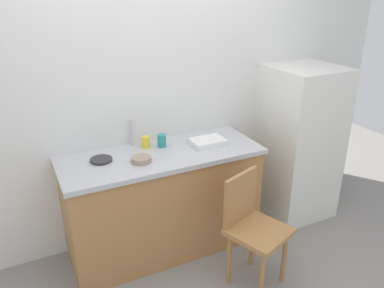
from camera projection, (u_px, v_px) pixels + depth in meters
The scene contains 11 objects.
back_wall at pixel (152, 95), 3.25m from camera, with size 4.80×0.10×2.58m, color silver.
cabinet_base at pixel (163, 204), 3.27m from camera, with size 1.59×0.60×0.87m, color #A87542.
countertop at pixel (162, 155), 3.09m from camera, with size 1.63×0.64×0.04m, color #B7B7BC.
faucet at pixel (132, 132), 3.18m from camera, with size 0.02×0.02×0.24m, color #B7B7BC.
refrigerator at pixel (299, 143), 3.72m from camera, with size 0.63×0.63×1.48m, color silver.
chair at pixel (252, 225), 2.87m from camera, with size 0.51×0.51×0.89m.
dish_tray at pixel (208, 142), 3.23m from camera, with size 0.28×0.20×0.05m, color white.
terracotta_bowl at pixel (141, 159), 2.92m from camera, with size 0.15×0.15×0.04m, color gray.
hotplate at pixel (101, 160), 2.94m from camera, with size 0.17×0.17×0.02m, color #2D2D2D.
cup_teal at pixel (162, 141), 3.18m from camera, with size 0.07×0.07×0.11m, color teal.
cup_yellow at pixel (146, 142), 3.16m from camera, with size 0.07×0.07×0.10m, color yellow.
Camera 1 is at (-1.08, -1.98, 2.18)m, focal length 35.82 mm.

